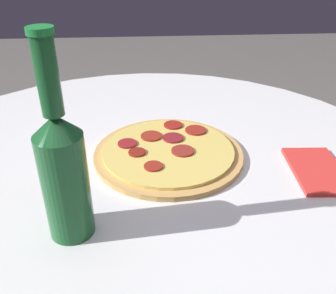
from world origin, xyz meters
TOP-DOWN VIEW (x-y plane):
  - table at (0.00, 0.00)m, footprint 1.07×1.07m
  - pizza at (0.05, -0.04)m, footprint 0.28×0.28m
  - beer_bottle at (-0.14, 0.11)m, footprint 0.06×0.06m
  - napkin at (-0.02, -0.30)m, footprint 0.15×0.09m

SIDE VIEW (x-z plane):
  - table at x=0.00m, z-range 0.18..0.91m
  - napkin at x=-0.02m, z-range 0.73..0.74m
  - pizza at x=0.05m, z-range 0.73..0.75m
  - beer_bottle at x=-0.14m, z-range 0.69..0.98m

